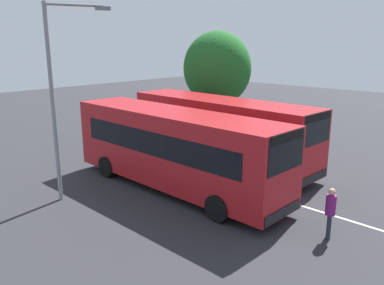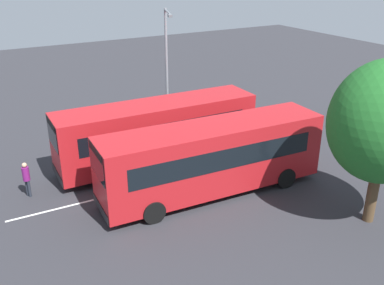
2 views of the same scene
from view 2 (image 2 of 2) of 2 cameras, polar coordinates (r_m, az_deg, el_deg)
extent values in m
plane|color=#2B2B30|center=(21.82, -1.09, -4.62)|extent=(77.71, 77.71, 0.00)
cube|color=#AD191E|center=(22.64, -4.51, 1.53)|extent=(10.61, 2.71, 3.00)
cube|color=black|center=(21.00, -17.75, 1.03)|extent=(0.19, 2.10, 1.26)
cube|color=black|center=(21.52, -3.29, 1.41)|extent=(8.85, 0.36, 0.96)
cube|color=black|center=(23.52, -5.68, 3.26)|extent=(8.85, 0.36, 0.96)
cube|color=black|center=(20.82, -17.98, 2.33)|extent=(0.16, 1.91, 0.32)
cube|color=black|center=(21.83, -17.17, -4.06)|extent=(0.17, 2.20, 0.36)
cylinder|color=black|center=(21.22, -11.54, -4.48)|extent=(1.00, 0.31, 0.99)
cylinder|color=black|center=(23.19, -13.19, -2.14)|extent=(1.00, 0.31, 0.99)
cylinder|color=black|center=(23.69, 4.19, -0.99)|extent=(1.00, 0.31, 0.99)
cylinder|color=black|center=(25.48, 1.51, 0.85)|extent=(1.00, 0.31, 0.99)
cube|color=#AD191E|center=(19.71, 2.73, -1.85)|extent=(10.65, 2.96, 3.00)
cube|color=black|center=(17.63, -12.26, -2.66)|extent=(0.23, 2.10, 1.26)
cube|color=black|center=(18.65, 4.48, -2.20)|extent=(8.84, 0.56, 0.96)
cube|color=black|center=(20.50, 1.17, 0.29)|extent=(8.84, 0.56, 0.96)
cube|color=black|center=(17.41, -12.47, -1.15)|extent=(0.20, 1.91, 0.32)
cube|color=black|center=(18.61, -11.81, -8.47)|extent=(0.22, 2.20, 0.36)
cylinder|color=black|center=(18.19, -5.02, -9.09)|extent=(1.00, 0.33, 0.99)
cylinder|color=black|center=(20.03, -7.46, -5.94)|extent=(1.00, 0.33, 0.99)
cylinder|color=black|center=(21.21, 12.18, -4.55)|extent=(1.00, 0.33, 0.99)
cylinder|color=black|center=(22.81, 8.70, -2.22)|extent=(1.00, 0.33, 0.99)
cylinder|color=#232833|center=(21.46, -20.82, -5.55)|extent=(0.13, 0.13, 0.82)
cylinder|color=#232833|center=(21.33, -20.57, -5.68)|extent=(0.13, 0.13, 0.82)
cylinder|color=#721966|center=(21.07, -20.98, -3.85)|extent=(0.42, 0.42, 0.65)
sphere|color=tan|center=(20.88, -21.15, -2.78)|extent=(0.22, 0.22, 0.22)
cylinder|color=gray|center=(26.44, -3.33, 9.10)|extent=(0.16, 0.16, 7.51)
cylinder|color=gray|center=(24.76, -3.23, 16.74)|extent=(0.81, 2.01, 0.10)
cube|color=slate|center=(23.73, -2.91, 16.27)|extent=(0.38, 0.59, 0.14)
cylinder|color=#4C3823|center=(19.32, 22.63, -6.03)|extent=(0.44, 0.44, 2.67)
cube|color=silver|center=(21.82, -1.09, -4.61)|extent=(16.78, 0.59, 0.01)
camera|label=1|loc=(30.66, -34.62, 11.57)|focal=36.80mm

